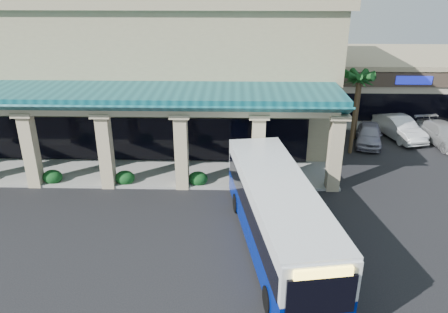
{
  "coord_description": "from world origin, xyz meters",
  "views": [
    {
      "loc": [
        0.14,
        -18.49,
        12.13
      ],
      "look_at": [
        -0.48,
        4.89,
        2.2
      ],
      "focal_mm": 35.0,
      "sensor_mm": 36.0,
      "label": 1
    }
  ],
  "objects_px": {
    "pedestrian": "(305,219)",
    "car_silver": "(369,134)",
    "car_red": "(444,134)",
    "car_white": "(399,128)",
    "transit_bus": "(277,217)"
  },
  "relations": [
    {
      "from": "transit_bus",
      "to": "car_silver",
      "type": "xyz_separation_m",
      "value": [
        8.16,
        13.81,
        -0.94
      ]
    },
    {
      "from": "transit_bus",
      "to": "pedestrian",
      "type": "relative_size",
      "value": 6.23
    },
    {
      "from": "transit_bus",
      "to": "car_white",
      "type": "relative_size",
      "value": 2.37
    },
    {
      "from": "car_silver",
      "to": "car_red",
      "type": "height_order",
      "value": "car_red"
    },
    {
      "from": "car_white",
      "to": "car_silver",
      "type": "bearing_deg",
      "value": -168.09
    },
    {
      "from": "pedestrian",
      "to": "car_white",
      "type": "height_order",
      "value": "pedestrian"
    },
    {
      "from": "transit_bus",
      "to": "car_red",
      "type": "xyz_separation_m",
      "value": [
        13.78,
        13.92,
        -0.92
      ]
    },
    {
      "from": "car_silver",
      "to": "car_white",
      "type": "xyz_separation_m",
      "value": [
        2.72,
        1.36,
        0.08
      ]
    },
    {
      "from": "pedestrian",
      "to": "car_silver",
      "type": "relative_size",
      "value": 0.43
    },
    {
      "from": "car_silver",
      "to": "car_red",
      "type": "relative_size",
      "value": 0.83
    },
    {
      "from": "transit_bus",
      "to": "car_white",
      "type": "height_order",
      "value": "transit_bus"
    },
    {
      "from": "pedestrian",
      "to": "car_red",
      "type": "xyz_separation_m",
      "value": [
        12.29,
        12.93,
        -0.19
      ]
    },
    {
      "from": "pedestrian",
      "to": "car_red",
      "type": "height_order",
      "value": "pedestrian"
    },
    {
      "from": "car_white",
      "to": "car_red",
      "type": "relative_size",
      "value": 0.95
    },
    {
      "from": "transit_bus",
      "to": "car_silver",
      "type": "height_order",
      "value": "transit_bus"
    }
  ]
}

